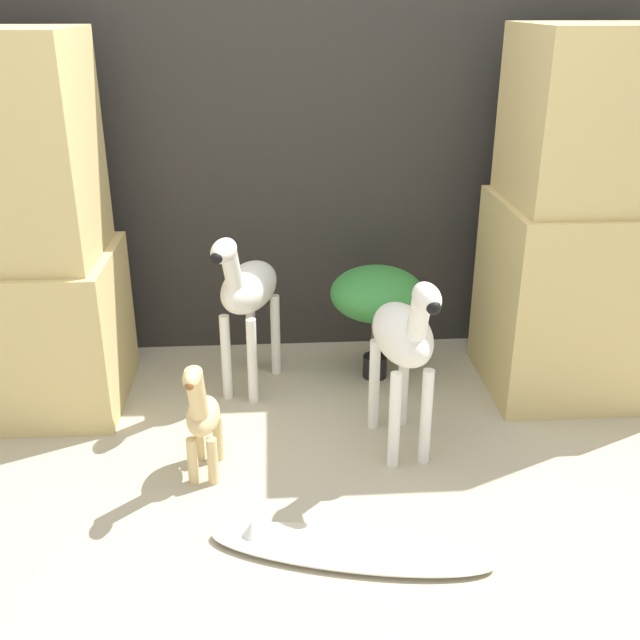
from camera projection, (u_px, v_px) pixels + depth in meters
name	position (u px, v px, depth m)	size (l,w,h in m)	color
ground_plane	(320.00, 500.00, 2.68)	(14.00, 14.00, 0.00)	#B2A88E
wall_back	(301.00, 126.00, 3.49)	(6.40, 0.08, 2.20)	#2D2B28
rock_pillar_left	(12.00, 242.00, 3.06)	(0.79, 0.66, 1.55)	#D1B775
rock_pillar_right	(591.00, 227.00, 3.20)	(0.79, 0.66, 1.56)	#D1B775
zebra_right	(404.00, 340.00, 2.81)	(0.26, 0.55, 0.78)	white
zebra_left	(247.00, 292.00, 3.27)	(0.34, 0.55, 0.78)	white
giraffe_figurine	(202.00, 417.00, 2.72)	(0.14, 0.35, 0.52)	#E0C184
potted_palm_front	(377.00, 296.00, 3.39)	(0.43, 0.43, 0.54)	black
surfboard	(347.00, 548.00, 2.41)	(0.95, 0.43, 0.08)	silver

